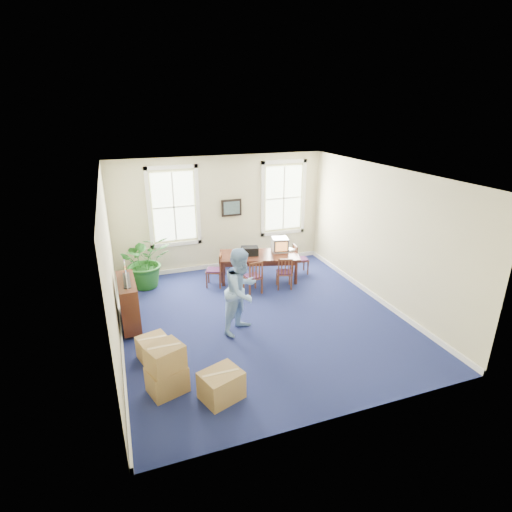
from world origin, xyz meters
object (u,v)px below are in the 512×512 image
object	(u,v)px
chair_near_left	(253,276)
credenza	(129,305)
crt_tv	(280,245)
potted_plant	(146,261)
cardboard_boxes	(179,361)
man	(242,291)
conference_table	(259,267)

from	to	relation	value
chair_near_left	credenza	xyz separation A→B (m)	(-3.01, -0.63, 0.05)
crt_tv	potted_plant	distance (m)	3.56
cardboard_boxes	man	bearing A→B (deg)	40.67
crt_tv	cardboard_boxes	xyz separation A→B (m)	(-3.39, -3.71, -0.45)
chair_near_left	credenza	distance (m)	3.07
conference_table	crt_tv	distance (m)	0.83
cardboard_boxes	chair_near_left	bearing A→B (deg)	51.61
credenza	potted_plant	size ratio (longest dim) A/B	0.88
chair_near_left	conference_table	bearing A→B (deg)	-129.75
potted_plant	cardboard_boxes	world-z (taller)	potted_plant
crt_tv	credenza	world-z (taller)	crt_tv
man	credenza	world-z (taller)	man
crt_tv	chair_near_left	distance (m)	1.39
credenza	cardboard_boxes	world-z (taller)	credenza
man	credenza	size ratio (longest dim) A/B	1.46
conference_table	man	bearing A→B (deg)	-101.41
chair_near_left	man	size ratio (longest dim) A/B	0.48
chair_near_left	credenza	bearing A→B (deg)	3.03
conference_table	potted_plant	bearing A→B (deg)	-174.61
chair_near_left	cardboard_boxes	size ratio (longest dim) A/B	0.55
crt_tv	credenza	size ratio (longest dim) A/B	0.36
chair_near_left	potted_plant	size ratio (longest dim) A/B	0.62
cardboard_boxes	conference_table	bearing A→B (deg)	52.96
conference_table	credenza	distance (m)	3.69
conference_table	crt_tv	size ratio (longest dim) A/B	4.63
chair_near_left	man	distance (m)	1.88
conference_table	man	distance (m)	2.71
crt_tv	chair_near_left	size ratio (longest dim) A/B	0.52
crt_tv	cardboard_boxes	world-z (taller)	crt_tv
conference_table	chair_near_left	size ratio (longest dim) A/B	2.40
man	cardboard_boxes	bearing A→B (deg)	-175.71
conference_table	cardboard_boxes	distance (m)	4.59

